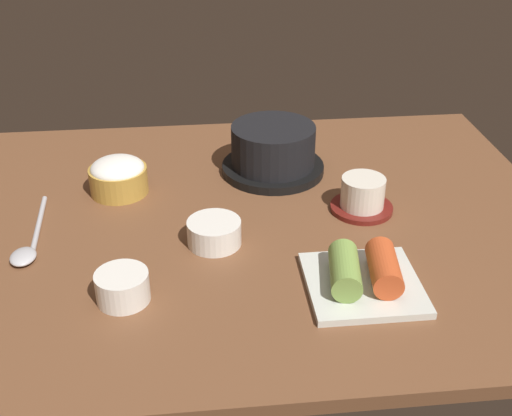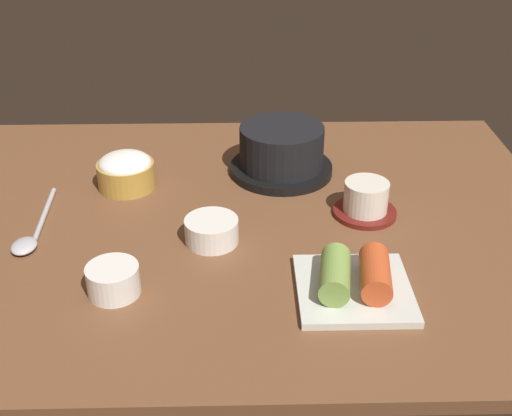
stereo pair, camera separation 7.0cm
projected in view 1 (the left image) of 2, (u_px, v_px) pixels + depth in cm
name	position (u px, v px, depth cm)	size (l,w,h in cm)	color
dining_table	(242.00, 225.00, 101.98)	(100.00, 76.00, 2.00)	brown
stone_pot	(273.00, 150.00, 113.30)	(17.79, 17.79, 8.58)	black
rice_bowl	(118.00, 176.00, 107.48)	(9.51, 9.51, 6.04)	#B78C38
tea_cup_with_saucer	(363.00, 196.00, 102.57)	(9.83, 9.83, 5.61)	maroon
banchan_cup_center	(214.00, 232.00, 94.58)	(7.83, 7.83, 3.67)	white
kimchi_plate	(364.00, 276.00, 85.48)	(14.78, 14.78, 4.94)	silver
side_bowl_near	(122.00, 286.00, 83.15)	(6.87, 6.87, 3.98)	white
spoon	(29.00, 245.00, 93.94)	(3.60, 19.64, 1.35)	#B7B7BC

